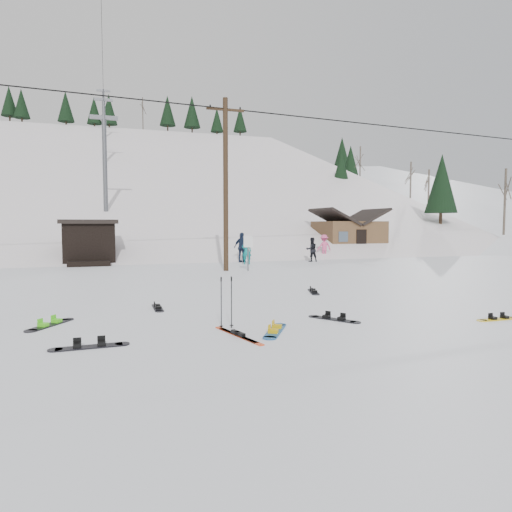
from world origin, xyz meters
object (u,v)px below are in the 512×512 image
object	(u,v)px
hero_snowboard	(275,330)
utility_pole	(226,182)
hero_skis	(238,335)
cabin	(348,236)

from	to	relation	value
hero_snowboard	utility_pole	bearing A→B (deg)	21.17
utility_pole	hero_skis	size ratio (longest dim) A/B	4.71
hero_skis	cabin	bearing A→B (deg)	41.23
hero_snowboard	hero_skis	distance (m)	0.93
utility_pole	hero_skis	distance (m)	14.97
utility_pole	hero_snowboard	distance (m)	14.67
hero_skis	hero_snowboard	bearing A→B (deg)	-6.24
utility_pole	hero_snowboard	xyz separation A→B (m)	(-2.36, -13.71, -4.65)
utility_pole	cabin	xyz separation A→B (m)	(13.00, 10.00, -3.20)
cabin	utility_pole	bearing A→B (deg)	-142.44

